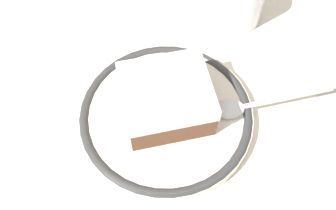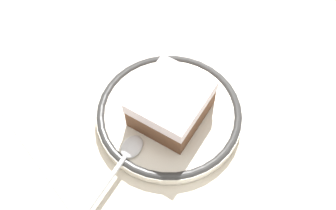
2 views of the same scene
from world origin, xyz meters
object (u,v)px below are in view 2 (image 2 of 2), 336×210
(cake_slice, at_px, (173,103))
(napkin, at_px, (68,24))
(plate, at_px, (168,115))
(spoon, at_px, (121,163))

(cake_slice, height_order, napkin, cake_slice)
(plate, xyz_separation_m, cake_slice, (0.00, 0.00, 0.03))
(plate, distance_m, napkin, 0.24)
(cake_slice, bearing_deg, napkin, -175.94)
(plate, relative_size, napkin, 1.75)
(plate, height_order, napkin, plate)
(plate, bearing_deg, spoon, -77.56)
(cake_slice, bearing_deg, spoon, -80.34)
(cake_slice, relative_size, spoon, 0.83)
(cake_slice, distance_m, napkin, 0.25)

